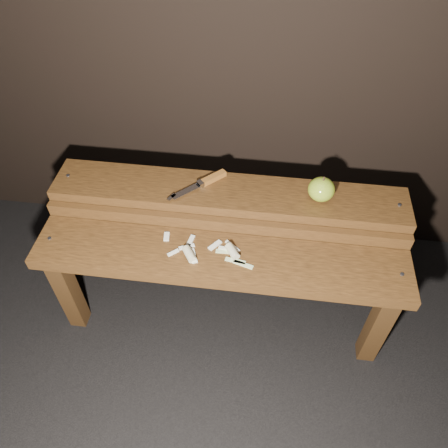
# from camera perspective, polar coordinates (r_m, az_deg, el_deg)

# --- Properties ---
(ground) EXTENTS (60.00, 60.00, 0.00)m
(ground) POSITION_cam_1_polar(r_m,az_deg,el_deg) (1.75, -0.26, -11.49)
(ground) COLOR black
(bench_front_tier) EXTENTS (1.20, 0.20, 0.42)m
(bench_front_tier) POSITION_cam_1_polar(r_m,az_deg,el_deg) (1.42, -0.63, -6.20)
(bench_front_tier) COLOR #331E0C
(bench_front_tier) RESTS_ON ground
(bench_rear_tier) EXTENTS (1.20, 0.21, 0.50)m
(bench_rear_tier) POSITION_cam_1_polar(r_m,az_deg,el_deg) (1.52, 0.51, 1.98)
(bench_rear_tier) COLOR #331E0C
(bench_rear_tier) RESTS_ON ground
(apple) EXTENTS (0.09, 0.09, 0.09)m
(apple) POSITION_cam_1_polar(r_m,az_deg,el_deg) (1.45, 12.60, 4.44)
(apple) COLOR olive
(apple) RESTS_ON bench_rear_tier
(knife) EXTENTS (0.18, 0.17, 0.02)m
(knife) POSITION_cam_1_polar(r_m,az_deg,el_deg) (1.49, -2.30, 5.61)
(knife) COLOR brown
(knife) RESTS_ON bench_rear_tier
(apple_scraps) EXTENTS (0.30, 0.12, 0.03)m
(apple_scraps) POSITION_cam_1_polar(r_m,az_deg,el_deg) (1.38, -1.87, -3.63)
(apple_scraps) COLOR beige
(apple_scraps) RESTS_ON bench_front_tier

